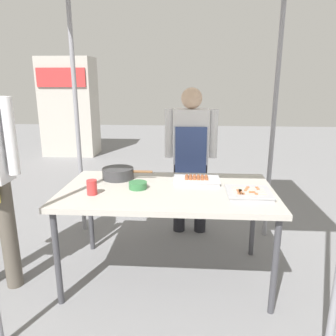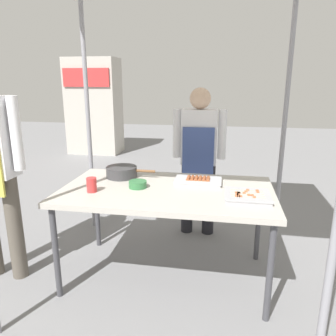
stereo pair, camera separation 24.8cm
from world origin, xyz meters
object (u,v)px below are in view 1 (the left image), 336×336
object	(u,v)px
tray_grilled_sausages	(196,180)
drink_cup_near_edge	(92,187)
stall_table	(168,195)
cooking_wok	(118,173)
neighbor_stall_left	(70,107)
condiment_bowl	(138,185)
vendor_woman	(191,151)
tray_meat_skewers	(249,193)

from	to	relation	value
tray_grilled_sausages	drink_cup_near_edge	size ratio (longest dim) A/B	3.44
stall_table	drink_cup_near_edge	size ratio (longest dim) A/B	14.87
cooking_wok	neighbor_stall_left	xyz separation A→B (m)	(-1.92, 4.13, 0.20)
tray_grilled_sausages	condiment_bowl	world-z (taller)	condiment_bowl
neighbor_stall_left	stall_table	bearing A→B (deg)	-61.69
cooking_wok	vendor_woman	world-z (taller)	vendor_woman
cooking_wok	neighbor_stall_left	size ratio (longest dim) A/B	0.21
tray_grilled_sausages	neighbor_stall_left	bearing A→B (deg)	121.61
tray_meat_skewers	drink_cup_near_edge	bearing A→B (deg)	-176.84
condiment_bowl	drink_cup_near_edge	world-z (taller)	drink_cup_near_edge
condiment_bowl	drink_cup_near_edge	xyz separation A→B (m)	(-0.31, -0.15, 0.03)
tray_grilled_sausages	vendor_woman	distance (m)	0.66
drink_cup_near_edge	stall_table	bearing A→B (deg)	16.99
tray_grilled_sausages	tray_meat_skewers	bearing A→B (deg)	-37.79
tray_grilled_sausages	tray_meat_skewers	distance (m)	0.47
cooking_wok	condiment_bowl	bearing A→B (deg)	-50.60
tray_meat_skewers	drink_cup_near_edge	world-z (taller)	drink_cup_near_edge
cooking_wok	condiment_bowl	size ratio (longest dim) A/B	3.05
stall_table	tray_meat_skewers	size ratio (longest dim) A/B	5.04
neighbor_stall_left	vendor_woman	bearing A→B (deg)	-54.44
tray_meat_skewers	drink_cup_near_edge	distance (m)	1.13
cooking_wok	vendor_woman	bearing A→B (deg)	44.64
tray_meat_skewers	neighbor_stall_left	bearing A→B (deg)	123.37
condiment_bowl	tray_meat_skewers	bearing A→B (deg)	-6.31
stall_table	tray_grilled_sausages	world-z (taller)	tray_grilled_sausages
neighbor_stall_left	tray_grilled_sausages	bearing A→B (deg)	-58.39
stall_table	tray_grilled_sausages	xyz separation A→B (m)	(0.22, 0.18, 0.07)
condiment_bowl	drink_cup_near_edge	distance (m)	0.35
tray_grilled_sausages	vendor_woman	size ratio (longest dim) A/B	0.25
tray_meat_skewers	condiment_bowl	bearing A→B (deg)	173.69
condiment_bowl	vendor_woman	size ratio (longest dim) A/B	0.09
tray_meat_skewers	condiment_bowl	xyz separation A→B (m)	(-0.82, 0.09, 0.01)
stall_table	condiment_bowl	bearing A→B (deg)	-177.21
tray_grilled_sausages	tray_meat_skewers	size ratio (longest dim) A/B	1.17
cooking_wok	drink_cup_near_edge	bearing A→B (deg)	-104.63
cooking_wok	drink_cup_near_edge	size ratio (longest dim) A/B	3.90
tray_meat_skewers	vendor_woman	bearing A→B (deg)	114.03
stall_table	tray_meat_skewers	xyz separation A→B (m)	(0.59, -0.10, 0.07)
stall_table	tray_meat_skewers	bearing A→B (deg)	-9.72
condiment_bowl	stall_table	bearing A→B (deg)	2.79
drink_cup_near_edge	vendor_woman	world-z (taller)	vendor_woman
stall_table	neighbor_stall_left	xyz separation A→B (m)	(-2.35, 4.36, 0.30)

